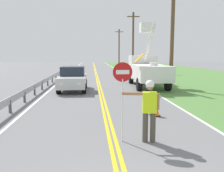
{
  "coord_description": "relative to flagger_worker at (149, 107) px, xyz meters",
  "views": [
    {
      "loc": [
        -0.61,
        -2.74,
        2.55
      ],
      "look_at": [
        0.27,
        7.34,
        1.2
      ],
      "focal_mm": 38.07,
      "sensor_mm": 36.0,
      "label": 1
    }
  ],
  "objects": [
    {
      "name": "edge_line_left",
      "position": [
        -4.64,
        16.16,
        -1.04
      ],
      "size": [
        0.12,
        110.0,
        0.01
      ],
      "primitive_type": "cube",
      "color": "silver",
      "rests_on": "ground"
    },
    {
      "name": "utility_bucket_truck",
      "position": [
        2.81,
        12.33,
        0.36
      ],
      "size": [
        2.85,
        6.87,
        5.14
      ],
      "color": "white",
      "rests_on": "ground"
    },
    {
      "name": "guardrail_left_shoulder",
      "position": [
        -5.24,
        12.0,
        -0.53
      ],
      "size": [
        0.1,
        32.0,
        0.71
      ],
      "color": "#9EA0A3",
      "rests_on": "ground"
    },
    {
      "name": "oncoming_sedan_nearest",
      "position": [
        -2.96,
        10.28,
        -0.21
      ],
      "size": [
        1.94,
        4.12,
        1.7
      ],
      "color": "silver",
      "rests_on": "ground"
    },
    {
      "name": "stop_sign_paddle",
      "position": [
        -0.76,
        0.11,
        0.66
      ],
      "size": [
        0.56,
        0.04,
        2.33
      ],
      "color": "silver",
      "rests_on": "ground"
    },
    {
      "name": "centerline_yellow_right",
      "position": [
        -0.95,
        16.16,
        -1.04
      ],
      "size": [
        0.11,
        110.0,
        0.01
      ],
      "primitive_type": "cube",
      "color": "yellow",
      "rests_on": "ground"
    },
    {
      "name": "flagger_worker",
      "position": [
        0.0,
        0.0,
        0.0
      ],
      "size": [
        1.08,
        0.3,
        1.83
      ],
      "color": "#474238",
      "rests_on": "ground"
    },
    {
      "name": "utility_pole_near",
      "position": [
        4.27,
        10.65,
        3.43
      ],
      "size": [
        1.8,
        0.28,
        8.59
      ],
      "color": "brown",
      "rests_on": "ground"
    },
    {
      "name": "utility_pole_far",
      "position": [
        4.62,
        47.25,
        3.23
      ],
      "size": [
        1.8,
        0.28,
        8.18
      ],
      "color": "brown",
      "rests_on": "ground"
    },
    {
      "name": "centerline_yellow_left",
      "position": [
        -1.13,
        16.16,
        -1.04
      ],
      "size": [
        0.11,
        110.0,
        0.01
      ],
      "primitive_type": "cube",
      "color": "yellow",
      "rests_on": "ground"
    },
    {
      "name": "utility_pole_mid",
      "position": [
        4.42,
        27.98,
        3.41
      ],
      "size": [
        1.8,
        0.28,
        8.54
      ],
      "color": "brown",
      "rests_on": "ground"
    },
    {
      "name": "traffic_cone_lead",
      "position": [
        0.98,
        2.9,
        -0.71
      ],
      "size": [
        0.4,
        0.4,
        0.7
      ],
      "color": "orange",
      "rests_on": "ground"
    },
    {
      "name": "edge_line_right",
      "position": [
        2.56,
        16.16,
        -1.04
      ],
      "size": [
        0.12,
        110.0,
        0.01
      ],
      "primitive_type": "cube",
      "color": "silver",
      "rests_on": "ground"
    },
    {
      "name": "grass_verge_right",
      "position": [
        10.56,
        16.16,
        -1.04
      ],
      "size": [
        16.0,
        110.0,
        0.01
      ],
      "primitive_type": "cube",
      "color": "#517F3D",
      "rests_on": "ground"
    }
  ]
}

